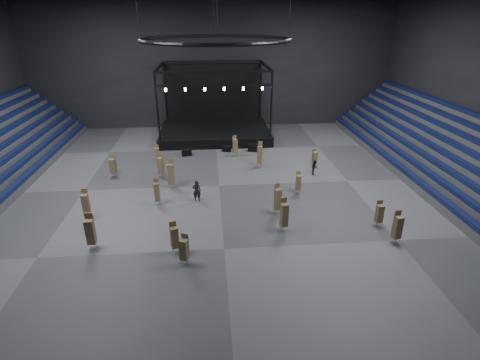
{
  "coord_description": "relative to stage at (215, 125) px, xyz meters",
  "views": [
    {
      "loc": [
        -0.76,
        -32.25,
        14.84
      ],
      "look_at": [
        1.82,
        -2.0,
        1.4
      ],
      "focal_mm": 28.0,
      "sensor_mm": 36.0,
      "label": 1
    }
  ],
  "objects": [
    {
      "name": "truss_ring",
      "position": [
        -0.0,
        -16.24,
        11.55
      ],
      "size": [
        12.3,
        12.3,
        5.15
      ],
      "color": "black",
      "rests_on": "ceiling"
    },
    {
      "name": "chair_stack_6",
      "position": [
        -4.43,
        -16.39,
        0.03
      ],
      "size": [
        0.56,
        0.56,
        2.87
      ],
      "rotation": [
        0.0,
        0.0,
        -0.02
      ],
      "color": "silver",
      "rests_on": "floor"
    },
    {
      "name": "bleachers_right",
      "position": [
        22.94,
        -16.24,
        0.28
      ],
      "size": [
        7.2,
        40.0,
        6.4
      ],
      "color": "#48484B",
      "rests_on": "floor"
    },
    {
      "name": "chair_stack_14",
      "position": [
        11.84,
        -24.7,
        -0.31
      ],
      "size": [
        0.51,
        0.51,
        2.16
      ],
      "rotation": [
        0.0,
        0.0,
        0.06
      ],
      "color": "silver",
      "rests_on": "floor"
    },
    {
      "name": "chair_stack_0",
      "position": [
        -10.35,
        -13.23,
        -0.24
      ],
      "size": [
        0.64,
        0.64,
        2.26
      ],
      "rotation": [
        0.0,
        0.0,
        -0.25
      ],
      "color": "silver",
      "rests_on": "floor"
    },
    {
      "name": "chair_stack_5",
      "position": [
        -3.34,
        -26.83,
        -0.23
      ],
      "size": [
        0.63,
        0.63,
        2.31
      ],
      "rotation": [
        0.0,
        0.0,
        0.35
      ],
      "color": "silver",
      "rests_on": "floor"
    },
    {
      "name": "chair_stack_16",
      "position": [
        -5.64,
        -13.78,
        -0.14
      ],
      "size": [
        0.64,
        0.64,
        2.51
      ],
      "rotation": [
        0.0,
        0.0,
        -0.26
      ],
      "color": "silver",
      "rests_on": "floor"
    },
    {
      "name": "chair_stack_12",
      "position": [
        2.12,
        -8.22,
        -0.21
      ],
      "size": [
        0.6,
        0.6,
        2.4
      ],
      "rotation": [
        0.0,
        0.0,
        0.36
      ],
      "color": "silver",
      "rests_on": "floor"
    },
    {
      "name": "chair_stack_2",
      "position": [
        10.28,
        -12.1,
        -0.43
      ],
      "size": [
        0.56,
        0.56,
        1.9
      ],
      "rotation": [
        0.0,
        0.0,
        0.27
      ],
      "color": "silver",
      "rests_on": "floor"
    },
    {
      "name": "flight_case_right",
      "position": [
        4.44,
        -6.79,
        -1.01
      ],
      "size": [
        1.43,
        0.97,
        0.87
      ],
      "primitive_type": "cube",
      "rotation": [
        0.0,
        0.0,
        -0.26
      ],
      "color": "black",
      "rests_on": "floor"
    },
    {
      "name": "stage",
      "position": [
        0.0,
        0.0,
        0.0
      ],
      "size": [
        14.0,
        10.0,
        9.2
      ],
      "color": "black",
      "rests_on": "floor"
    },
    {
      "name": "chair_stack_3",
      "position": [
        4.53,
        -22.04,
        -0.11
      ],
      "size": [
        0.62,
        0.62,
        2.63
      ],
      "rotation": [
        0.0,
        0.0,
        0.42
      ],
      "color": "silver",
      "rests_on": "floor"
    },
    {
      "name": "chair_stack_11",
      "position": [
        -9.05,
        -25.91,
        -0.05
      ],
      "size": [
        0.56,
        0.56,
        2.69
      ],
      "rotation": [
        0.0,
        0.0,
        0.01
      ],
      "color": "silver",
      "rests_on": "floor"
    },
    {
      "name": "chair_stack_13",
      "position": [
        4.54,
        -24.68,
        -0.08
      ],
      "size": [
        0.58,
        0.58,
        2.68
      ],
      "rotation": [
        0.0,
        0.0,
        0.2
      ],
      "color": "silver",
      "rests_on": "floor"
    },
    {
      "name": "flight_case_mid",
      "position": [
        1.22,
        -6.61,
        -1.11
      ],
      "size": [
        1.13,
        0.78,
        0.69
      ],
      "primitive_type": "cube",
      "rotation": [
        0.0,
        0.0,
        -0.28
      ],
      "color": "black",
      "rests_on": "floor"
    },
    {
      "name": "chair_stack_7",
      "position": [
        4.44,
        -11.88,
        -0.02
      ],
      "size": [
        0.61,
        0.61,
        2.82
      ],
      "rotation": [
        0.0,
        0.0,
        -0.28
      ],
      "color": "silver",
      "rests_on": "floor"
    },
    {
      "name": "floor",
      "position": [
        -0.0,
        -16.24,
        -1.45
      ],
      "size": [
        50.0,
        50.0,
        0.0
      ],
      "primitive_type": "plane",
      "color": "#515053",
      "rests_on": "ground"
    },
    {
      "name": "flight_case_left",
      "position": [
        -3.43,
        -7.64,
        -1.08
      ],
      "size": [
        1.19,
        0.74,
        0.74
      ],
      "primitive_type": "cube",
      "rotation": [
        0.0,
        0.0,
        0.18
      ],
      "color": "black",
      "rests_on": "floor"
    },
    {
      "name": "wall_front",
      "position": [
        -0.0,
        -37.24,
        7.55
      ],
      "size": [
        50.0,
        0.2,
        18.0
      ],
      "primitive_type": "cube",
      "color": "black",
      "rests_on": "ground"
    },
    {
      "name": "man_center",
      "position": [
        -2.01,
        -19.25,
        -0.48
      ],
      "size": [
        0.74,
        0.52,
        1.94
      ],
      "primitive_type": "imported",
      "rotation": [
        0.0,
        0.0,
        3.07
      ],
      "color": "black",
      "rests_on": "floor"
    },
    {
      "name": "chair_stack_1",
      "position": [
        7.06,
        -18.42,
        -0.36
      ],
      "size": [
        0.5,
        0.5,
        2.06
      ],
      "rotation": [
        0.0,
        0.0,
        -0.1
      ],
      "color": "silver",
      "rests_on": "floor"
    },
    {
      "name": "chair_stack_10",
      "position": [
        -5.33,
        -19.61,
        -0.24
      ],
      "size": [
        0.47,
        0.47,
        2.37
      ],
      "rotation": [
        0.0,
        0.0,
        0.09
      ],
      "color": "silver",
      "rests_on": "floor"
    },
    {
      "name": "chair_stack_15",
      "position": [
        12.11,
        -26.97,
        -0.14
      ],
      "size": [
        0.59,
        0.59,
        2.51
      ],
      "rotation": [
        0.0,
        0.0,
        0.16
      ],
      "color": "silver",
      "rests_on": "floor"
    },
    {
      "name": "chair_stack_9",
      "position": [
        -2.61,
        -28.22,
        -0.28
      ],
      "size": [
        0.65,
        0.65,
        2.2
      ],
      "rotation": [
        0.0,
        0.0,
        -0.39
      ],
      "color": "silver",
      "rests_on": "floor"
    },
    {
      "name": "chair_stack_8",
      "position": [
        -6.45,
        -9.75,
        -0.36
      ],
      "size": [
        0.52,
        0.52,
        2.07
      ],
      "rotation": [
        0.0,
        0.0,
        0.19
      ],
      "color": "silver",
      "rests_on": "floor"
    },
    {
      "name": "wall_back",
      "position": [
        -0.0,
        4.76,
        7.55
      ],
      "size": [
        50.0,
        0.2,
        18.0
      ],
      "primitive_type": "cube",
      "color": "black",
      "rests_on": "ground"
    },
    {
      "name": "chair_stack_4",
      "position": [
        -10.54,
        -21.7,
        -0.12
      ],
      "size": [
        0.5,
        0.5,
        2.59
      ],
      "rotation": [
        0.0,
        0.0,
        0.03
      ],
      "color": "silver",
      "rests_on": "floor"
    },
    {
      "name": "crew_member",
      "position": [
        9.74,
        -14.16,
        -0.72
      ],
      "size": [
        0.68,
        0.8,
        1.47
      ],
      "primitive_type": "imported",
      "rotation": [
        0.0,
        0.0,
        1.39
      ],
      "color": "black",
      "rests_on": "floor"
    }
  ]
}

